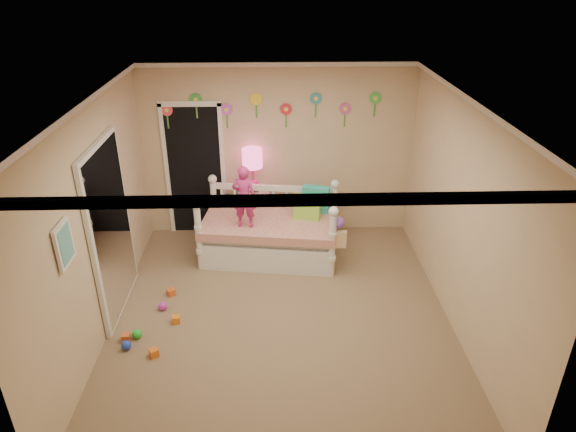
{
  "coord_description": "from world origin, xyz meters",
  "views": [
    {
      "loc": [
        -0.07,
        -4.95,
        3.84
      ],
      "look_at": [
        0.1,
        0.6,
        1.05
      ],
      "focal_mm": 31.75,
      "sensor_mm": 36.0,
      "label": 1
    }
  ],
  "objects_px": {
    "child": "(244,197)",
    "table_lamp": "(252,163)",
    "daybed": "(269,224)",
    "nightstand": "(254,213)"
  },
  "relations": [
    {
      "from": "daybed",
      "to": "nightstand",
      "type": "distance_m",
      "value": 0.69
    },
    {
      "from": "daybed",
      "to": "nightstand",
      "type": "bearing_deg",
      "value": 118.18
    },
    {
      "from": "nightstand",
      "to": "table_lamp",
      "type": "distance_m",
      "value": 0.81
    },
    {
      "from": "daybed",
      "to": "child",
      "type": "distance_m",
      "value": 0.62
    },
    {
      "from": "daybed",
      "to": "child",
      "type": "relative_size",
      "value": 2.17
    },
    {
      "from": "child",
      "to": "table_lamp",
      "type": "height_order",
      "value": "child"
    },
    {
      "from": "daybed",
      "to": "nightstand",
      "type": "height_order",
      "value": "daybed"
    },
    {
      "from": "daybed",
      "to": "table_lamp",
      "type": "height_order",
      "value": "table_lamp"
    },
    {
      "from": "daybed",
      "to": "table_lamp",
      "type": "distance_m",
      "value": 0.95
    },
    {
      "from": "child",
      "to": "nightstand",
      "type": "bearing_deg",
      "value": -88.97
    }
  ]
}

